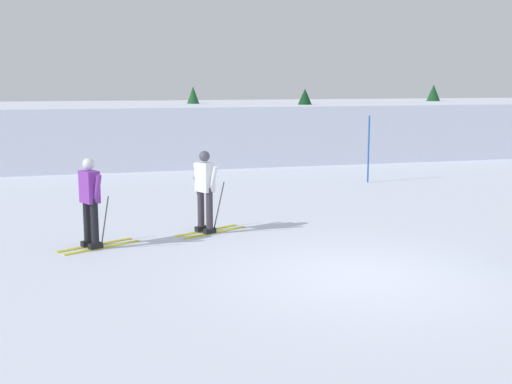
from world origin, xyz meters
The scene contains 8 objects.
ground_plane centered at (0.00, 0.00, 0.00)m, with size 120.00×120.00×0.00m, color silver.
far_snow_ridge centered at (0.00, 18.18, 1.09)m, with size 80.00×9.33×2.19m, color silver.
skier_purple centered at (-4.12, 3.02, 0.92)m, with size 1.59×1.08×1.71m.
skier_white centered at (-1.81, 3.71, 0.92)m, with size 1.59×1.07×1.71m.
trail_marker_pole centered at (4.39, 9.25, 1.03)m, with size 0.05×0.05×2.07m, color #1E56AD.
conifer_far_left centered at (11.88, 18.45, 1.75)m, with size 1.96×1.96×2.95m.
conifer_far_right centered at (4.53, 15.54, 1.68)m, with size 2.02×2.02×2.81m.
conifer_far_centre centered at (0.45, 17.73, 1.75)m, with size 1.63×1.63×2.90m.
Camera 1 is at (-4.39, -9.63, 3.11)m, focal length 46.99 mm.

